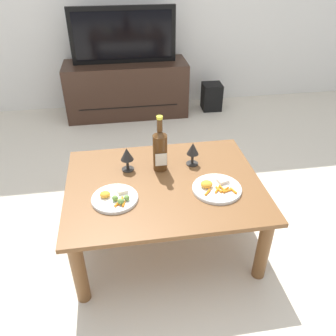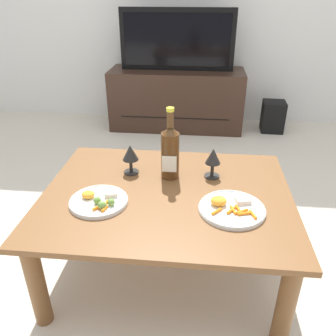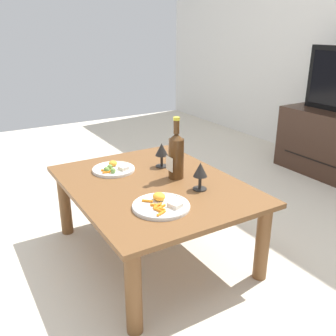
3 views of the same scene
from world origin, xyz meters
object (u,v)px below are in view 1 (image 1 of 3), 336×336
Objects in this scene: floor_speaker at (212,97)px; tv_screen at (123,35)px; tv_stand at (127,89)px; dining_table at (164,193)px; wine_bottle at (161,149)px; goblet_right at (193,150)px; dinner_plate_left at (115,198)px; goblet_left at (127,155)px; dinner_plate_right at (216,188)px.

tv_screen is at bearing -178.91° from floor_speaker.
tv_stand is 0.91m from floor_speaker.
dining_table is 0.88× the size of tv_stand.
tv_screen reaches higher than wine_bottle.
wine_bottle is (0.00, 0.14, 0.20)m from dining_table.
goblet_right is 0.60× the size of dinner_plate_left.
goblet_left is 0.38m from goblet_right.
goblet_right is 0.54× the size of dinner_plate_right.
tv_screen is 1.77m from goblet_right.
dinner_plate_left reaches higher than dining_table.
goblet_left is 0.59× the size of dinner_plate_left.
goblet_left is 0.99× the size of goblet_right.
goblet_right is (0.30, -1.72, -0.27)m from tv_screen.
dining_table is 4.45× the size of dinner_plate_left.
floor_speaker is 2.27m from dinner_plate_left.
wine_bottle is 0.39m from dinner_plate_left.
tv_screen is at bearing 99.94° from goblet_right.
dinner_plate_left is (-0.08, -0.27, -0.09)m from goblet_left.
tv_screen reaches higher than dining_table.
goblet_left is at bearing 139.26° from dining_table.
goblet_right is (0.30, -1.73, 0.25)m from tv_stand.
goblet_right is at bearing 39.75° from dining_table.
tv_screen reaches higher than dinner_plate_right.
floor_speaker is at bearing 66.98° from dining_table.
dining_table is at bearing 158.57° from dinner_plate_right.
goblet_left is at bearing 149.65° from dinner_plate_right.
goblet_right is (-0.60, -1.71, 0.38)m from floor_speaker.
goblet_left reaches higher than dinner_plate_left.
dining_table is 1.94m from tv_screen.
tv_screen is 2.06m from dinner_plate_right.
dinner_plate_right reaches higher than floor_speaker.
floor_speaker is 1.17× the size of dinner_plate_left.
dining_table is 1.89m from tv_stand.
tv_stand reaches higher than dinner_plate_right.
tv_screen reaches higher than dinner_plate_left.
goblet_left is at bearing 174.24° from wine_bottle.
floor_speaker is at bearing 75.10° from dinner_plate_right.
floor_speaker is 1.96× the size of goblet_left.
dining_table reaches higher than floor_speaker.
goblet_right is at bearing 30.28° from dinner_plate_left.
dinner_plate_left is (-1.06, -1.98, 0.30)m from floor_speaker.
wine_bottle is at bearing -174.24° from goblet_right.
wine_bottle reaches higher than floor_speaker.
goblet_right is 0.29m from dinner_plate_right.
goblet_left is 0.54× the size of dinner_plate_right.
floor_speaker is 1.95× the size of goblet_right.
goblet_right is at bearing 5.76° from wine_bottle.
dining_table is at bearing -140.25° from goblet_right.
dinner_plate_right is at bearing -102.84° from floor_speaker.
wine_bottle is at bearing 42.70° from dinner_plate_left.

